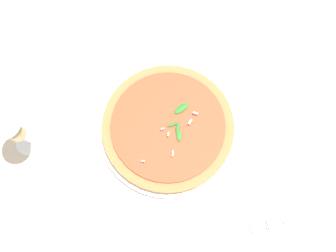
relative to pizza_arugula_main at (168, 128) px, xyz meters
The scene contains 6 objects.
ground_plane 0.03m from the pizza_arugula_main, 120.03° to the right, with size 6.00×6.00×0.00m, color beige.
pizza_arugula_main is the anchor object (origin of this frame).
wine_glass 0.35m from the pizza_arugula_main, ahead, with size 0.07×0.07×0.16m.
napkin 0.37m from the pizza_arugula_main, 143.26° to the left, with size 0.16×0.10×0.01m.
fork 0.36m from the pizza_arugula_main, 142.43° to the left, with size 0.20×0.04×0.00m.
side_plate_white 0.28m from the pizza_arugula_main, 101.44° to the left, with size 0.18×0.18×0.02m.
Camera 1 is at (0.01, 0.28, 0.92)m, focal length 42.00 mm.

